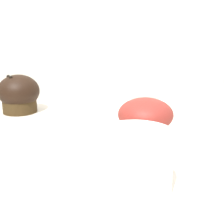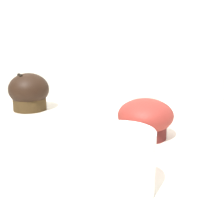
{
  "view_description": "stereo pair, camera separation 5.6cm",
  "coord_description": "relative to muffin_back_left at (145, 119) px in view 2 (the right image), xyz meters",
  "views": [
    {
      "loc": [
        -0.05,
        -0.51,
        1.13
      ],
      "look_at": [
        -0.05,
        0.03,
        0.97
      ],
      "focal_mm": 50.0,
      "sensor_mm": 36.0,
      "label": 1
    },
    {
      "loc": [
        0.01,
        -0.51,
        1.13
      ],
      "look_at": [
        -0.05,
        0.03,
        0.97
      ],
      "focal_mm": 50.0,
      "sensor_mm": 36.0,
      "label": 2
    }
  ],
  "objects": [
    {
      "name": "coffee_cup",
      "position": [
        -0.03,
        -0.2,
        0.01
      ],
      "size": [
        0.09,
        0.13,
        0.08
      ],
      "color": "white",
      "rests_on": "display_counter"
    },
    {
      "name": "wall_back",
      "position": [
        -0.01,
        0.57,
        -0.06
      ],
      "size": [
        3.2,
        0.1,
        1.8
      ],
      "primitive_type": "cube",
      "color": "beige",
      "rests_on": "ground"
    },
    {
      "name": "muffin_back_left",
      "position": [
        0.0,
        0.0,
        0.0
      ],
      "size": [
        0.1,
        0.1,
        0.07
      ],
      "color": "#511A17",
      "rests_on": "display_counter"
    },
    {
      "name": "muffin_back_right",
      "position": [
        -0.28,
        0.16,
        0.01
      ],
      "size": [
        0.09,
        0.09,
        0.09
      ],
      "color": "#352512",
      "rests_on": "display_counter"
    }
  ]
}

